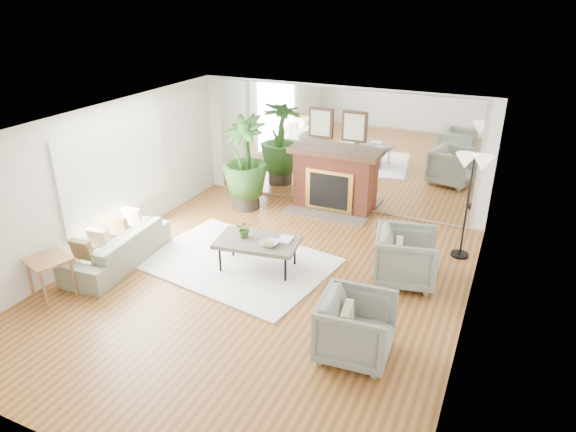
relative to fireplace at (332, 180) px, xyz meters
The scene contains 18 objects.
ground 3.33m from the fireplace, 90.00° to the right, with size 7.00×7.00×0.00m, color brown.
wall_left 4.46m from the fireplace, 132.54° to the right, with size 0.02×7.00×2.50m, color silver.
wall_right 4.46m from the fireplace, 47.46° to the right, with size 0.02×7.00×2.50m, color silver.
wall_back 0.63m from the fireplace, 90.00° to the left, with size 6.00×0.02×2.50m, color silver.
mirror_panel 0.63m from the fireplace, 90.00° to the left, with size 5.40×0.04×2.40m, color silver.
window_panel 4.17m from the fireplace, 135.99° to the right, with size 0.04×2.40×1.50m, color #B2E09E.
fireplace is the anchor object (origin of this frame).
area_rug 2.93m from the fireplace, 103.42° to the right, with size 3.01×2.15×0.03m, color white.
coffee_table 2.82m from the fireplace, 95.02° to the right, with size 1.41×0.95×0.53m.
sofa 4.37m from the fireplace, 124.22° to the right, with size 2.02×0.79×0.59m, color gray.
armchair_back 2.99m from the fireplace, 47.46° to the right, with size 0.91×0.94×0.85m, color gray.
armchair_front 4.60m from the fireplace, 66.22° to the right, with size 0.87×0.90×0.82m, color gray.
side_table 5.46m from the fireplace, 119.05° to the right, with size 0.69×0.69×0.63m.
potted_ficus 1.82m from the fireplace, 158.68° to the right, with size 1.11×1.11×1.94m.
floor_lamp 3.00m from the fireplace, 19.54° to the right, with size 0.59×0.33×1.81m.
tabletop_plant 2.83m from the fireplace, 99.81° to the right, with size 0.27×0.23×0.30m, color #315D22.
fruit_bowl 2.88m from the fireplace, 89.91° to the right, with size 0.29×0.29×0.07m, color olive.
book 2.62m from the fireplace, 88.97° to the right, with size 0.22×0.30×0.02m, color olive.
Camera 1 is at (3.24, -6.00, 4.25)m, focal length 32.00 mm.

